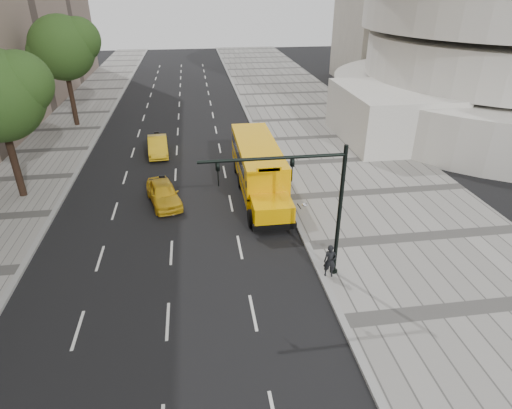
{
  "coord_description": "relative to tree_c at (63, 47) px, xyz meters",
  "views": [
    {
      "loc": [
        0.65,
        -23.56,
        12.21
      ],
      "look_at": [
        3.5,
        -4.0,
        1.9
      ],
      "focal_mm": 30.0,
      "sensor_mm": 36.0,
      "label": 1
    }
  ],
  "objects": [
    {
      "name": "curb_far",
      "position": [
        2.39,
        -18.09,
        -7.04
      ],
      "size": [
        0.3,
        140.0,
        0.15
      ],
      "primitive_type": "cube",
      "color": "gray",
      "rests_on": "ground"
    },
    {
      "name": "taxi_near",
      "position": [
        8.82,
        -17.52,
        -6.41
      ],
      "size": [
        2.63,
        4.41,
        1.41
      ],
      "primitive_type": "imported",
      "rotation": [
        0.0,
        0.0,
        0.25
      ],
      "color": "gold",
      "rests_on": "ground"
    },
    {
      "name": "ground",
      "position": [
        10.39,
        -18.09,
        -7.11
      ],
      "size": [
        140.0,
        140.0,
        0.0
      ],
      "primitive_type": "plane",
      "color": "black",
      "rests_on": "ground"
    },
    {
      "name": "pedestrian",
      "position": [
        16.69,
        -26.28,
        -6.16
      ],
      "size": [
        0.66,
        0.51,
        1.59
      ],
      "primitive_type": "imported",
      "rotation": [
        0.0,
        0.0,
        -0.24
      ],
      "color": "black",
      "rests_on": "sidewalk_museum"
    },
    {
      "name": "traffic_signal",
      "position": [
        15.59,
        -26.03,
        -3.02
      ],
      "size": [
        6.18,
        0.36,
        6.4
      ],
      "color": "black",
      "rests_on": "ground"
    },
    {
      "name": "sidewalk_museum",
      "position": [
        22.39,
        -18.09,
        -7.04
      ],
      "size": [
        12.0,
        140.0,
        0.15
      ],
      "primitive_type": "cube",
      "color": "gray",
      "rests_on": "ground"
    },
    {
      "name": "curb_museum",
      "position": [
        16.39,
        -18.09,
        -7.04
      ],
      "size": [
        0.3,
        140.0,
        0.15
      ],
      "primitive_type": "cube",
      "color": "gray",
      "rests_on": "ground"
    },
    {
      "name": "tree_c",
      "position": [
        0.0,
        0.0,
        0.0
      ],
      "size": [
        6.28,
        5.58,
        9.86
      ],
      "color": "black",
      "rests_on": "ground"
    },
    {
      "name": "taxi_far",
      "position": [
        7.99,
        -8.76,
        -6.42
      ],
      "size": [
        1.8,
        4.32,
        1.39
      ],
      "primitive_type": "imported",
      "rotation": [
        0.0,
        0.0,
        0.08
      ],
      "color": "gold",
      "rests_on": "ground"
    },
    {
      "name": "school_bus",
      "position": [
        14.89,
        -16.13,
        -5.35
      ],
      "size": [
        2.96,
        11.56,
        3.19
      ],
      "color": "#FFB000",
      "rests_on": "ground"
    }
  ]
}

